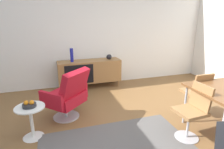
# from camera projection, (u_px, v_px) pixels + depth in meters

# --- Properties ---
(ground_plane) EXTENTS (8.32, 8.32, 0.00)m
(ground_plane) POSITION_uv_depth(u_px,v_px,m) (134.00, 133.00, 3.10)
(ground_plane) COLOR brown
(wall_back) EXTENTS (6.80, 0.12, 2.80)m
(wall_back) POSITION_uv_depth(u_px,v_px,m) (96.00, 32.00, 5.06)
(wall_back) COLOR white
(wall_back) RESTS_ON ground_plane
(sideboard) EXTENTS (1.60, 0.45, 0.72)m
(sideboard) POSITION_uv_depth(u_px,v_px,m) (90.00, 71.00, 4.99)
(sideboard) COLOR olive
(sideboard) RESTS_ON ground_plane
(vase_cobalt) EXTENTS (0.08, 0.08, 0.33)m
(vase_cobalt) POSITION_uv_depth(u_px,v_px,m) (72.00, 55.00, 4.74)
(vase_cobalt) COLOR navy
(vase_cobalt) RESTS_ON sideboard
(vase_sculptural_dark) EXTENTS (0.14, 0.14, 0.13)m
(vase_sculptural_dark) POSITION_uv_depth(u_px,v_px,m) (109.00, 57.00, 5.04)
(vase_sculptural_dark) COLOR black
(vase_sculptural_dark) RESTS_ON sideboard
(dining_chair_near_window) EXTENTS (0.45, 0.42, 0.86)m
(dining_chair_near_window) POSITION_uv_depth(u_px,v_px,m) (193.00, 110.00, 2.88)
(dining_chair_near_window) COLOR #9E7042
(dining_chair_near_window) RESTS_ON ground_plane
(dining_chair_back_left) EXTENTS (0.40, 0.43, 0.86)m
(dining_chair_back_left) POSITION_uv_depth(u_px,v_px,m) (197.00, 92.00, 3.54)
(dining_chair_back_left) COLOR #9E7042
(dining_chair_back_left) RESTS_ON ground_plane
(lounge_chair_red) EXTENTS (0.91, 0.91, 0.95)m
(lounge_chair_red) POSITION_uv_depth(u_px,v_px,m) (68.00, 94.00, 3.44)
(lounge_chair_red) COLOR red
(lounge_chair_red) RESTS_ON ground_plane
(side_table_round) EXTENTS (0.44, 0.44, 0.52)m
(side_table_round) POSITION_uv_depth(u_px,v_px,m) (31.00, 119.00, 2.92)
(side_table_round) COLOR white
(side_table_round) RESTS_ON ground_plane
(fruit_bowl) EXTENTS (0.20, 0.20, 0.11)m
(fruit_bowl) POSITION_uv_depth(u_px,v_px,m) (29.00, 105.00, 2.85)
(fruit_bowl) COLOR #262628
(fruit_bowl) RESTS_ON side_table_round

